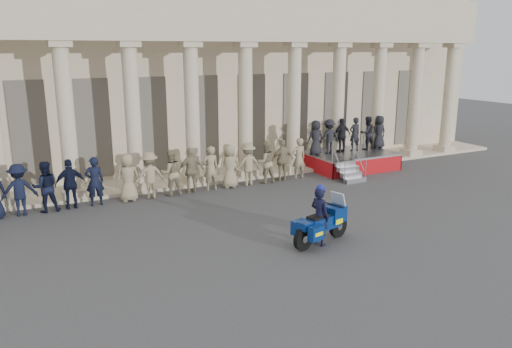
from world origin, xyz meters
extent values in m
plane|color=#38383A|center=(0.00, 0.00, 0.00)|extent=(90.00, 90.00, 0.00)
cube|color=#BEAC8E|center=(0.00, 15.00, 4.50)|extent=(40.00, 10.00, 9.00)
cube|color=#BEAC8E|center=(0.00, 8.80, 0.07)|extent=(40.00, 2.60, 0.15)
cube|color=#BEAC8E|center=(0.00, 8.00, 6.79)|extent=(35.80, 1.00, 1.00)
cube|color=#BEAC8E|center=(0.00, 8.00, 7.89)|extent=(35.80, 1.00, 1.20)
cube|color=#BEAC8E|center=(-6.50, 8.00, 0.30)|extent=(0.90, 0.90, 0.30)
cube|color=#BEAC8E|center=(-3.90, 8.00, 0.30)|extent=(0.90, 0.90, 0.30)
cylinder|color=#BEAC8E|center=(-3.90, 8.00, 3.25)|extent=(0.64, 0.64, 5.60)
cube|color=#BEAC8E|center=(-3.90, 8.00, 6.17)|extent=(0.85, 0.85, 0.24)
cube|color=#BEAC8E|center=(-1.30, 8.00, 0.30)|extent=(0.90, 0.90, 0.30)
cylinder|color=#BEAC8E|center=(-1.30, 8.00, 3.25)|extent=(0.64, 0.64, 5.60)
cube|color=#BEAC8E|center=(-1.30, 8.00, 6.17)|extent=(0.85, 0.85, 0.24)
cube|color=#BEAC8E|center=(1.30, 8.00, 0.30)|extent=(0.90, 0.90, 0.30)
cylinder|color=#BEAC8E|center=(1.30, 8.00, 3.25)|extent=(0.64, 0.64, 5.60)
cube|color=#BEAC8E|center=(1.30, 8.00, 6.17)|extent=(0.85, 0.85, 0.24)
cube|color=#BEAC8E|center=(3.90, 8.00, 0.30)|extent=(0.90, 0.90, 0.30)
cylinder|color=#BEAC8E|center=(3.90, 8.00, 3.25)|extent=(0.64, 0.64, 5.60)
cube|color=#BEAC8E|center=(3.90, 8.00, 6.17)|extent=(0.85, 0.85, 0.24)
cube|color=#BEAC8E|center=(6.50, 8.00, 0.30)|extent=(0.90, 0.90, 0.30)
cylinder|color=#BEAC8E|center=(6.50, 8.00, 3.25)|extent=(0.64, 0.64, 5.60)
cube|color=#BEAC8E|center=(6.50, 8.00, 6.17)|extent=(0.85, 0.85, 0.24)
cube|color=#BEAC8E|center=(9.10, 8.00, 0.30)|extent=(0.90, 0.90, 0.30)
cylinder|color=#BEAC8E|center=(9.10, 8.00, 3.25)|extent=(0.64, 0.64, 5.60)
cube|color=#BEAC8E|center=(9.10, 8.00, 6.17)|extent=(0.85, 0.85, 0.24)
cube|color=#BEAC8E|center=(11.70, 8.00, 0.30)|extent=(0.90, 0.90, 0.30)
cylinder|color=#BEAC8E|center=(11.70, 8.00, 3.25)|extent=(0.64, 0.64, 5.60)
cube|color=#BEAC8E|center=(11.70, 8.00, 6.17)|extent=(0.85, 0.85, 0.24)
cube|color=#BEAC8E|center=(14.30, 8.00, 0.30)|extent=(0.90, 0.90, 0.30)
cylinder|color=#BEAC8E|center=(14.30, 8.00, 3.25)|extent=(0.64, 0.64, 5.60)
cube|color=#BEAC8E|center=(14.30, 8.00, 6.17)|extent=(0.85, 0.85, 0.24)
cube|color=#BEAC8E|center=(16.90, 8.00, 0.30)|extent=(0.90, 0.90, 0.30)
cylinder|color=#BEAC8E|center=(16.90, 8.00, 3.25)|extent=(0.64, 0.64, 5.60)
cube|color=#BEAC8E|center=(16.90, 8.00, 6.17)|extent=(0.85, 0.85, 0.24)
cube|color=black|center=(-5.20, 10.02, 2.55)|extent=(1.30, 0.12, 4.20)
cube|color=black|center=(-2.60, 10.02, 2.55)|extent=(1.30, 0.12, 4.20)
cube|color=black|center=(0.00, 10.02, 2.55)|extent=(1.30, 0.12, 4.20)
cube|color=black|center=(2.60, 10.02, 2.55)|extent=(1.30, 0.12, 4.20)
cube|color=black|center=(5.20, 10.02, 2.55)|extent=(1.30, 0.12, 4.20)
cube|color=black|center=(7.80, 10.02, 2.55)|extent=(1.30, 0.12, 4.20)
cube|color=black|center=(10.40, 10.02, 2.55)|extent=(1.30, 0.12, 4.20)
cube|color=black|center=(13.00, 10.02, 2.55)|extent=(1.30, 0.12, 4.20)
cube|color=black|center=(15.60, 10.02, 2.55)|extent=(1.30, 0.12, 4.20)
imported|color=black|center=(-5.88, 6.83, 0.97)|extent=(1.25, 0.72, 1.94)
imported|color=black|center=(-4.99, 6.83, 0.97)|extent=(0.94, 0.74, 1.94)
imported|color=black|center=(-4.09, 6.83, 0.97)|extent=(1.14, 0.47, 1.94)
imported|color=black|center=(-3.20, 6.83, 0.97)|extent=(0.71, 0.46, 1.94)
imported|color=gray|center=(-1.91, 6.83, 0.97)|extent=(0.95, 0.62, 1.94)
imported|color=gray|center=(-1.02, 6.83, 0.97)|extent=(1.25, 0.72, 1.94)
imported|color=gray|center=(-0.13, 6.83, 0.97)|extent=(0.94, 0.74, 1.94)
imported|color=gray|center=(0.76, 6.83, 0.97)|extent=(1.14, 0.47, 1.94)
imported|color=gray|center=(1.66, 6.83, 0.97)|extent=(0.71, 0.46, 1.94)
imported|color=gray|center=(2.55, 6.83, 0.97)|extent=(0.95, 0.62, 1.94)
imported|color=gray|center=(3.44, 6.83, 0.97)|extent=(1.25, 0.72, 1.94)
imported|color=gray|center=(4.33, 6.83, 0.97)|extent=(0.94, 0.74, 1.94)
imported|color=gray|center=(5.22, 6.83, 0.97)|extent=(1.14, 0.47, 1.94)
imported|color=gray|center=(6.11, 6.83, 0.97)|extent=(0.71, 0.46, 1.94)
cube|color=gray|center=(9.53, 7.38, 0.80)|extent=(4.22, 3.02, 0.10)
cube|color=#A70D13|center=(9.53, 5.89, 0.38)|extent=(4.22, 0.04, 0.75)
cube|color=#A70D13|center=(7.44, 7.38, 0.38)|extent=(0.04, 3.02, 0.75)
cube|color=#A70D13|center=(11.62, 7.38, 0.38)|extent=(0.04, 3.02, 0.75)
cube|color=gray|center=(8.02, 4.97, 0.11)|extent=(1.10, 0.28, 0.21)
cube|color=gray|center=(8.02, 5.25, 0.32)|extent=(1.10, 0.28, 0.21)
cube|color=gray|center=(8.02, 5.53, 0.53)|extent=(1.10, 0.28, 0.21)
cube|color=gray|center=(8.02, 5.81, 0.75)|extent=(1.10, 0.28, 0.21)
cylinder|color=gray|center=(9.53, 8.84, 1.35)|extent=(4.22, 0.04, 0.04)
imported|color=black|center=(7.53, 7.58, 1.72)|extent=(0.85, 0.55, 1.73)
imported|color=black|center=(8.33, 7.58, 1.72)|extent=(1.12, 0.64, 1.73)
imported|color=black|center=(9.13, 7.58, 1.72)|extent=(1.02, 0.42, 1.73)
imported|color=black|center=(9.93, 7.58, 1.72)|extent=(0.63, 0.41, 1.73)
imported|color=black|center=(10.73, 7.58, 1.72)|extent=(0.84, 0.66, 1.73)
imported|color=black|center=(11.53, 7.58, 1.72)|extent=(0.85, 0.55, 1.73)
cylinder|color=black|center=(3.25, -0.27, 0.37)|extent=(0.75, 0.34, 0.73)
cylinder|color=black|center=(1.65, -0.71, 0.37)|extent=(0.75, 0.34, 0.73)
cube|color=navy|center=(2.50, -0.47, 0.69)|extent=(1.35, 0.78, 0.42)
cube|color=navy|center=(3.04, -0.33, 0.86)|extent=(0.74, 0.72, 0.50)
cube|color=silver|center=(3.04, -0.33, 0.61)|extent=(0.32, 0.38, 0.13)
cube|color=#B2BFCC|center=(3.22, -0.28, 1.24)|extent=(0.36, 0.55, 0.59)
cube|color=black|center=(2.29, -0.53, 0.91)|extent=(0.79, 0.55, 0.11)
cube|color=navy|center=(1.70, -0.69, 0.78)|extent=(0.47, 0.46, 0.24)
cube|color=navy|center=(1.90, -1.00, 0.61)|extent=(0.55, 0.37, 0.44)
cube|color=#E9E90C|center=(1.90, -1.00, 0.61)|extent=(0.39, 0.34, 0.11)
cube|color=navy|center=(1.72, -0.32, 0.61)|extent=(0.55, 0.37, 0.44)
cube|color=#E9E90C|center=(1.72, -0.32, 0.61)|extent=(0.39, 0.34, 0.11)
cylinder|color=silver|center=(1.90, -0.36, 0.33)|extent=(0.67, 0.28, 0.11)
cylinder|color=black|center=(3.04, -0.33, 1.13)|extent=(0.24, 0.76, 0.04)
imported|color=black|center=(2.34, -0.52, 0.93)|extent=(0.61, 0.77, 1.87)
sphere|color=navy|center=(2.34, -0.52, 1.82)|extent=(0.28, 0.28, 0.28)
camera|label=1|loc=(-6.07, -12.74, 5.98)|focal=35.00mm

